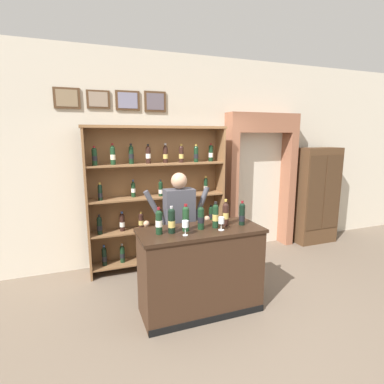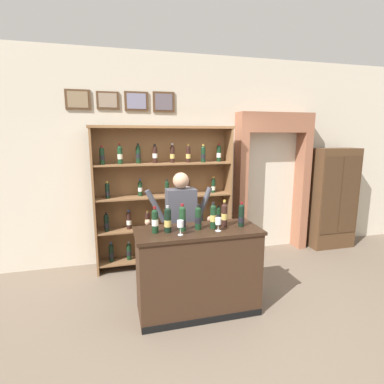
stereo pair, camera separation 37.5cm
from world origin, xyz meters
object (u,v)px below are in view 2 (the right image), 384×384
(wine_shelf, at_px, (164,194))
(tasting_bottle_prosecco, at_px, (182,218))
(tasting_bottle_super_tuscan, at_px, (168,220))
(tasting_bottle_chianti, at_px, (213,216))
(wine_glass_right, at_px, (218,222))
(wine_glass_center, at_px, (180,224))
(side_cabinet, at_px, (333,198))
(tasting_counter, at_px, (198,271))
(tasting_bottle_brunello, at_px, (155,220))
(tasting_bottle_bianco, at_px, (241,215))
(tasting_bottle_riserva, at_px, (198,217))
(tasting_bottle_vin_santo, at_px, (224,214))
(shopkeeper, at_px, (181,218))

(wine_shelf, xyz_separation_m, tasting_bottle_prosecco, (-0.04, -1.46, 0.00))
(tasting_bottle_super_tuscan, xyz_separation_m, tasting_bottle_chianti, (0.54, 0.00, 0.01))
(wine_glass_right, bearing_deg, wine_shelf, 102.77)
(tasting_bottle_super_tuscan, bearing_deg, wine_glass_center, -48.96)
(side_cabinet, relative_size, tasting_counter, 1.28)
(tasting_bottle_brunello, distance_m, wine_glass_right, 0.72)
(tasting_bottle_super_tuscan, relative_size, wine_glass_center, 1.85)
(side_cabinet, distance_m, tasting_bottle_bianco, 2.93)
(tasting_bottle_chianti, relative_size, wine_glass_right, 2.03)
(tasting_bottle_brunello, bearing_deg, tasting_bottle_super_tuscan, -6.21)
(tasting_bottle_super_tuscan, xyz_separation_m, tasting_bottle_bianco, (0.90, -0.01, -0.01))
(wine_glass_right, bearing_deg, tasting_bottle_prosecco, 163.70)
(tasting_bottle_riserva, distance_m, tasting_bottle_chianti, 0.18)
(tasting_bottle_brunello, bearing_deg, tasting_bottle_bianco, -1.20)
(tasting_bottle_brunello, bearing_deg, tasting_bottle_chianti, -1.14)
(tasting_bottle_chianti, xyz_separation_m, tasting_bottle_bianco, (0.35, -0.01, -0.02))
(tasting_bottle_bianco, relative_size, wine_glass_right, 1.92)
(side_cabinet, distance_m, tasting_bottle_vin_santo, 3.09)
(tasting_bottle_bianco, distance_m, wine_glass_center, 0.79)
(shopkeeper, relative_size, tasting_bottle_chianti, 5.16)
(side_cabinet, relative_size, tasting_bottle_super_tuscan, 6.09)
(tasting_bottle_brunello, height_order, tasting_bottle_prosecco, tasting_bottle_prosecco)
(tasting_counter, xyz_separation_m, tasting_bottle_super_tuscan, (-0.36, -0.01, 0.67))
(tasting_counter, bearing_deg, tasting_bottle_brunello, 179.80)
(side_cabinet, xyz_separation_m, wine_glass_right, (-2.87, -1.55, 0.21))
(side_cabinet, height_order, tasting_bottle_prosecco, side_cabinet)
(shopkeeper, relative_size, wine_glass_right, 10.48)
(tasting_bottle_chianti, bearing_deg, wine_shelf, 102.79)
(wine_glass_center, relative_size, wine_glass_right, 1.07)
(tasting_bottle_vin_santo, relative_size, wine_glass_center, 1.96)
(tasting_counter, height_order, tasting_bottle_super_tuscan, tasting_bottle_super_tuscan)
(shopkeeper, distance_m, tasting_bottle_vin_santo, 0.73)
(tasting_bottle_prosecco, relative_size, tasting_bottle_riserva, 1.05)
(tasting_counter, bearing_deg, wine_glass_center, -149.06)
(tasting_bottle_bianco, distance_m, wine_glass_right, 0.35)
(tasting_bottle_riserva, bearing_deg, wine_shelf, 95.99)
(shopkeeper, height_order, wine_glass_right, shopkeeper)
(shopkeeper, bearing_deg, tasting_bottle_brunello, -125.80)
(tasting_counter, bearing_deg, tasting_bottle_super_tuscan, -177.83)
(tasting_bottle_riserva, relative_size, tasting_bottle_bianco, 1.01)
(wine_shelf, height_order, tasting_bottle_chianti, wine_shelf)
(tasting_counter, height_order, wine_glass_center, wine_glass_center)
(tasting_counter, distance_m, tasting_bottle_chianti, 0.70)
(tasting_bottle_brunello, height_order, tasting_bottle_bianco, tasting_bottle_brunello)
(tasting_bottle_brunello, xyz_separation_m, tasting_bottle_vin_santo, (0.84, 0.02, 0.00))
(tasting_bottle_prosecco, relative_size, tasting_bottle_vin_santo, 0.97)
(tasting_bottle_riserva, height_order, tasting_bottle_vin_santo, tasting_bottle_vin_santo)
(tasting_bottle_super_tuscan, bearing_deg, tasting_bottle_bianco, -0.40)
(wine_shelf, bearing_deg, tasting_bottle_vin_santo, -71.26)
(tasting_bottle_prosecco, bearing_deg, tasting_bottle_chianti, -1.01)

